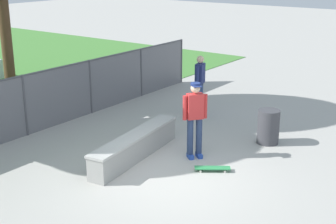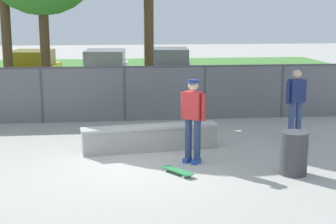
% 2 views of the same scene
% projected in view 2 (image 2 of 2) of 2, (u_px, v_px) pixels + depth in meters
% --- Properties ---
extents(ground_plane, '(80.00, 80.00, 0.00)m').
position_uv_depth(ground_plane, '(131.00, 167.00, 10.84)').
color(ground_plane, '#ADAAA3').
extents(grass_strip, '(26.67, 20.00, 0.02)m').
position_uv_depth(grass_strip, '(120.00, 77.00, 25.44)').
color(grass_strip, '#478438').
rests_on(grass_strip, ground).
extents(concrete_ledge, '(3.30, 0.92, 0.60)m').
position_uv_depth(concrete_ledge, '(150.00, 138.00, 12.10)').
color(concrete_ledge, '#999993').
rests_on(concrete_ledge, ground).
extents(skateboarder, '(0.49, 0.43, 1.84)m').
position_uv_depth(skateboarder, '(193.00, 117.00, 10.96)').
color(skateboarder, '#2647A5').
rests_on(skateboarder, ground).
extents(skateboard, '(0.62, 0.77, 0.09)m').
position_uv_depth(skateboard, '(177.00, 171.00, 10.36)').
color(skateboard, '#2D8C4C').
rests_on(skateboard, ground).
extents(chainlink_fence, '(14.74, 0.07, 1.67)m').
position_uv_depth(chainlink_fence, '(125.00, 91.00, 15.22)').
color(chainlink_fence, '#4C4C51').
rests_on(chainlink_fence, ground).
extents(car_yellow, '(2.27, 4.33, 1.66)m').
position_uv_depth(car_yellow, '(32.00, 70.00, 21.19)').
color(car_yellow, gold).
rests_on(car_yellow, ground).
extents(car_white, '(2.27, 4.33, 1.66)m').
position_uv_depth(car_white, '(105.00, 69.00, 21.50)').
color(car_white, silver).
rests_on(car_white, ground).
extents(car_silver, '(2.27, 4.33, 1.66)m').
position_uv_depth(car_silver, '(170.00, 67.00, 22.46)').
color(car_silver, '#B7BABF').
rests_on(car_silver, ground).
extents(bystander, '(0.58, 0.36, 1.82)m').
position_uv_depth(bystander, '(296.00, 101.00, 12.96)').
color(bystander, beige).
rests_on(bystander, ground).
extents(trash_bin, '(0.56, 0.56, 0.89)m').
position_uv_depth(trash_bin, '(294.00, 153.00, 10.29)').
color(trash_bin, '#3F3F44').
rests_on(trash_bin, ground).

